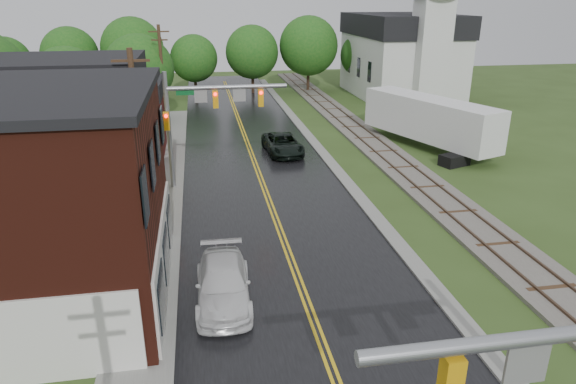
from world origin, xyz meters
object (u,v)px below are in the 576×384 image
object	(u,v)px
pickup_white	(223,284)
traffic_signal_far	(203,108)
church	(405,47)
utility_pole_c	(162,74)
semi_trailer	(430,119)
tree_left_c	(70,86)
suv_dark	(283,144)
utility_pole_b	(139,136)
tree_left_e	(141,71)

from	to	relation	value
pickup_white	traffic_signal_far	bearing A→B (deg)	92.95
church	pickup_white	world-z (taller)	church
utility_pole_c	semi_trailer	size ratio (longest dim) A/B	0.71
semi_trailer	tree_left_c	bearing A→B (deg)	165.89
suv_dark	pickup_white	size ratio (longest dim) A/B	1.05
pickup_white	semi_trailer	xyz separation A→B (m)	(17.14, 19.26, 1.58)
utility_pole_b	suv_dark	size ratio (longest dim) A/B	1.67
church	utility_pole_c	bearing A→B (deg)	-160.03
utility_pole_b	semi_trailer	distance (m)	23.56
traffic_signal_far	tree_left_e	distance (m)	19.65
church	pickup_white	size ratio (longest dim) A/B	3.89
traffic_signal_far	utility_pole_b	distance (m)	6.01
church	pickup_white	distance (m)	46.60
church	traffic_signal_far	xyz separation A→B (m)	(-23.47, -26.74, -0.86)
tree_left_e	suv_dark	world-z (taller)	tree_left_e
traffic_signal_far	tree_left_c	world-z (taller)	tree_left_c
utility_pole_b	utility_pole_c	world-z (taller)	same
utility_pole_c	semi_trailer	world-z (taller)	utility_pole_c
utility_pole_b	pickup_white	xyz separation A→B (m)	(3.60, -8.35, -3.97)
utility_pole_b	suv_dark	bearing A→B (deg)	50.83
utility_pole_b	tree_left_e	world-z (taller)	utility_pole_b
utility_pole_b	tree_left_c	size ratio (longest dim) A/B	1.18
utility_pole_b	traffic_signal_far	bearing A→B (deg)	56.32
traffic_signal_far	tree_left_c	bearing A→B (deg)	128.82
utility_pole_c	utility_pole_b	bearing A→B (deg)	-90.00
utility_pole_c	suv_dark	world-z (taller)	utility_pole_c
tree_left_c	tree_left_e	world-z (taller)	tree_left_e
church	utility_pole_b	distance (m)	41.55
semi_trailer	church	bearing A→B (deg)	73.78
utility_pole_b	utility_pole_c	bearing A→B (deg)	90.00
church	tree_left_e	size ratio (longest dim) A/B	2.45
tree_left_e	traffic_signal_far	bearing A→B (deg)	-74.11
tree_left_c	suv_dark	distance (m)	17.93
tree_left_c	pickup_white	bearing A→B (deg)	-67.92
suv_dark	church	bearing A→B (deg)	45.57
traffic_signal_far	pickup_white	size ratio (longest dim) A/B	1.43
utility_pole_b	tree_left_e	bearing A→B (deg)	94.90
utility_pole_c	pickup_white	size ratio (longest dim) A/B	1.75
suv_dark	tree_left_e	bearing A→B (deg)	127.93
traffic_signal_far	utility_pole_c	distance (m)	17.33
church	utility_pole_c	size ratio (longest dim) A/B	2.22
utility_pole_c	traffic_signal_far	bearing A→B (deg)	-78.91
semi_trailer	utility_pole_b	bearing A→B (deg)	-152.26
traffic_signal_far	semi_trailer	world-z (taller)	traffic_signal_far
tree_left_e	suv_dark	distance (m)	17.38
pickup_white	tree_left_c	bearing A→B (deg)	113.87
utility_pole_b	suv_dark	distance (m)	15.07
tree_left_e	utility_pole_c	bearing A→B (deg)	-42.84
utility_pole_b	utility_pole_c	distance (m)	22.00
church	suv_dark	world-z (taller)	church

